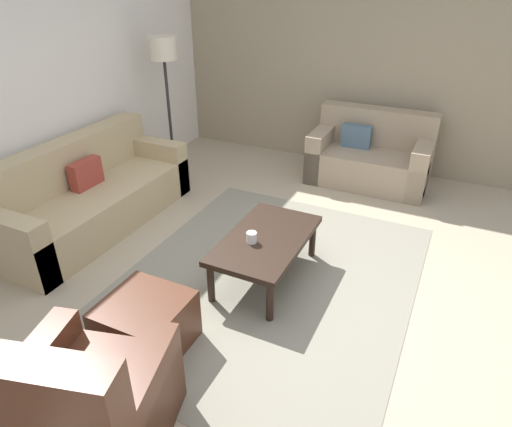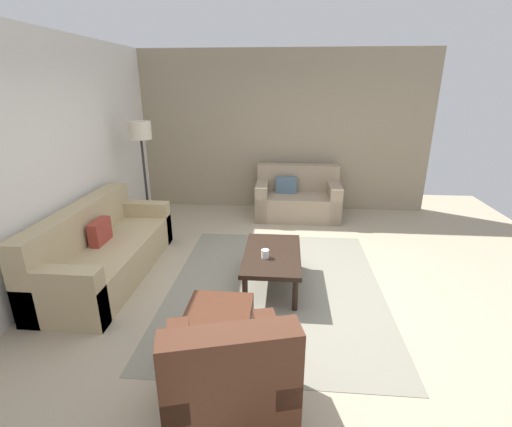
# 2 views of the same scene
# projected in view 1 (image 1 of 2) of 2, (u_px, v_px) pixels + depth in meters

# --- Properties ---
(ground_plane) EXTENTS (8.00, 8.00, 0.00)m
(ground_plane) POSITION_uv_depth(u_px,v_px,m) (268.00, 281.00, 3.94)
(ground_plane) COLOR tan
(rear_partition) EXTENTS (6.00, 0.12, 2.80)m
(rear_partition) POSITION_uv_depth(u_px,v_px,m) (19.00, 89.00, 4.24)
(rear_partition) COLOR silver
(rear_partition) RESTS_ON ground_plane
(stone_feature_panel) EXTENTS (0.12, 5.20, 2.80)m
(stone_feature_panel) POSITION_uv_depth(u_px,v_px,m) (367.00, 58.00, 5.63)
(stone_feature_panel) COLOR gray
(stone_feature_panel) RESTS_ON ground_plane
(area_rug) EXTENTS (3.01, 2.41, 0.01)m
(area_rug) POSITION_uv_depth(u_px,v_px,m) (268.00, 280.00, 3.94)
(area_rug) COLOR gray
(area_rug) RESTS_ON ground_plane
(couch_main) EXTENTS (2.22, 0.86, 0.88)m
(couch_main) POSITION_uv_depth(u_px,v_px,m) (88.00, 198.00, 4.69)
(couch_main) COLOR tan
(couch_main) RESTS_ON ground_plane
(couch_loveseat) EXTENTS (0.80, 1.43, 0.88)m
(couch_loveseat) POSITION_uv_depth(u_px,v_px,m) (371.00, 158.00, 5.64)
(couch_loveseat) COLOR gray
(couch_loveseat) RESTS_ON ground_plane
(armchair_leather) EXTENTS (0.98, 0.98, 0.95)m
(armchair_leather) POSITION_uv_depth(u_px,v_px,m) (83.00, 416.00, 2.41)
(armchair_leather) COLOR #4C2819
(armchair_leather) RESTS_ON ground_plane
(ottoman) EXTENTS (0.56, 0.56, 0.40)m
(ottoman) POSITION_uv_depth(u_px,v_px,m) (146.00, 325.00, 3.17)
(ottoman) COLOR #4C2819
(ottoman) RESTS_ON ground_plane
(coffee_table) EXTENTS (1.10, 0.64, 0.41)m
(coffee_table) POSITION_uv_depth(u_px,v_px,m) (266.00, 242.00, 3.82)
(coffee_table) COLOR black
(coffee_table) RESTS_ON ground_plane
(cup) EXTENTS (0.09, 0.09, 0.09)m
(cup) POSITION_uv_depth(u_px,v_px,m) (252.00, 237.00, 3.71)
(cup) COLOR white
(cup) RESTS_ON coffee_table
(lamp_standing) EXTENTS (0.32, 0.32, 1.71)m
(lamp_standing) POSITION_uv_depth(u_px,v_px,m) (164.00, 63.00, 5.30)
(lamp_standing) COLOR black
(lamp_standing) RESTS_ON ground_plane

